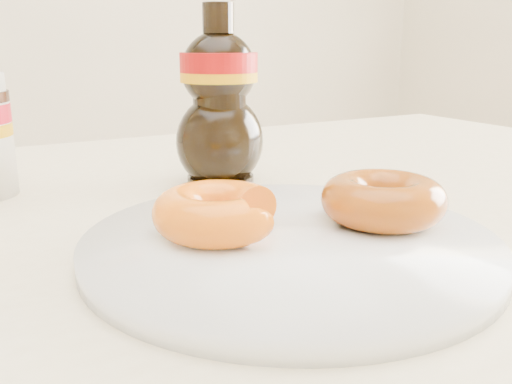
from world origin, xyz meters
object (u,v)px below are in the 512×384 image
plate (290,244)px  dining_table (200,311)px  syrup_bottle (219,96)px  donut_bitten (218,212)px  donut_whole (383,199)px

plate → dining_table: bearing=105.6°
syrup_bottle → plate: bearing=-102.8°
donut_bitten → donut_whole: size_ratio=0.98×
donut_whole → syrup_bottle: (-0.03, 0.22, 0.06)m
plate → syrup_bottle: size_ratio=1.59×
plate → donut_bitten: size_ratio=3.17×
donut_whole → donut_bitten: bearing=164.9°
donut_bitten → donut_whole: 0.13m
plate → donut_bitten: bearing=147.5°
donut_whole → syrup_bottle: syrup_bottle is taller
dining_table → donut_whole: 0.19m
dining_table → plate: 0.14m
donut_bitten → donut_whole: donut_whole is taller
donut_bitten → syrup_bottle: size_ratio=0.50×
plate → donut_whole: 0.08m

